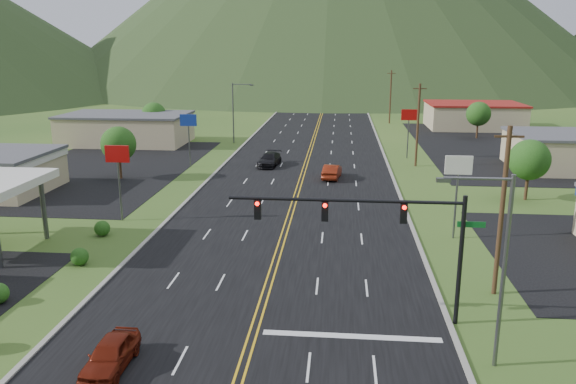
# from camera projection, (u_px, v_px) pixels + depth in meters

# --- Properties ---
(traffic_signal) EXTENTS (13.10, 0.43, 7.00)m
(traffic_signal) POSITION_uv_depth(u_px,v_px,m) (383.00, 225.00, 28.77)
(traffic_signal) COLOR black
(traffic_signal) RESTS_ON ground
(streetlight_east) EXTENTS (3.28, 0.25, 9.00)m
(streetlight_east) POSITION_uv_depth(u_px,v_px,m) (498.00, 260.00, 24.53)
(streetlight_east) COLOR #59595E
(streetlight_east) RESTS_ON ground
(streetlight_west) EXTENTS (3.28, 0.25, 9.00)m
(streetlight_west) POSITION_uv_depth(u_px,v_px,m) (235.00, 109.00, 84.43)
(streetlight_west) COLOR #59595E
(streetlight_west) RESTS_ON ground
(building_west_far) EXTENTS (18.40, 11.40, 4.50)m
(building_west_far) POSITION_uv_depth(u_px,v_px,m) (127.00, 128.00, 84.71)
(building_west_far) COLOR tan
(building_west_far) RESTS_ON ground
(building_east_mid) EXTENTS (14.40, 11.40, 4.30)m
(building_east_mid) POSITION_uv_depth(u_px,v_px,m) (574.00, 151.00, 66.77)
(building_east_mid) COLOR tan
(building_east_mid) RESTS_ON ground
(building_east_far) EXTENTS (16.40, 12.40, 4.50)m
(building_east_far) POSITION_uv_depth(u_px,v_px,m) (474.00, 115.00, 100.84)
(building_east_far) COLOR tan
(building_east_far) RESTS_ON ground
(pole_sign_west_a) EXTENTS (2.00, 0.18, 6.40)m
(pole_sign_west_a) POSITION_uv_depth(u_px,v_px,m) (118.00, 162.00, 46.12)
(pole_sign_west_a) COLOR #59595E
(pole_sign_west_a) RESTS_ON ground
(pole_sign_west_b) EXTENTS (2.00, 0.18, 6.40)m
(pole_sign_west_b) POSITION_uv_depth(u_px,v_px,m) (188.00, 126.00, 67.32)
(pole_sign_west_b) COLOR #59595E
(pole_sign_west_b) RESTS_ON ground
(pole_sign_east_a) EXTENTS (2.00, 0.18, 6.40)m
(pole_sign_east_a) POSITION_uv_depth(u_px,v_px,m) (458.00, 174.00, 41.74)
(pole_sign_east_a) COLOR #59595E
(pole_sign_east_a) RESTS_ON ground
(pole_sign_east_b) EXTENTS (2.00, 0.18, 6.40)m
(pole_sign_east_b) POSITION_uv_depth(u_px,v_px,m) (409.00, 120.00, 72.59)
(pole_sign_east_b) COLOR #59595E
(pole_sign_east_b) RESTS_ON ground
(tree_west_a) EXTENTS (3.84, 3.84, 5.82)m
(tree_west_a) POSITION_uv_depth(u_px,v_px,m) (118.00, 144.00, 61.41)
(tree_west_a) COLOR #382314
(tree_west_a) RESTS_ON ground
(tree_west_b) EXTENTS (3.84, 3.84, 5.82)m
(tree_west_b) POSITION_uv_depth(u_px,v_px,m) (154.00, 115.00, 87.88)
(tree_west_b) COLOR #382314
(tree_west_b) RESTS_ON ground
(tree_east_a) EXTENTS (3.84, 3.84, 5.82)m
(tree_east_a) POSITION_uv_depth(u_px,v_px,m) (529.00, 160.00, 52.79)
(tree_east_a) COLOR #382314
(tree_east_a) RESTS_ON ground
(tree_east_b) EXTENTS (3.84, 3.84, 5.82)m
(tree_east_b) POSITION_uv_depth(u_px,v_px,m) (479.00, 114.00, 89.05)
(tree_east_b) COLOR #382314
(tree_east_b) RESTS_ON ground
(utility_pole_a) EXTENTS (1.60, 0.28, 10.00)m
(utility_pole_a) POSITION_uv_depth(u_px,v_px,m) (502.00, 211.00, 32.04)
(utility_pole_a) COLOR #382314
(utility_pole_a) RESTS_ON ground
(utility_pole_b) EXTENTS (1.60, 0.28, 10.00)m
(utility_pole_b) POSITION_uv_depth(u_px,v_px,m) (418.00, 124.00, 67.70)
(utility_pole_b) COLOR #382314
(utility_pole_b) RESTS_ON ground
(utility_pole_c) EXTENTS (1.60, 0.28, 10.00)m
(utility_pole_c) POSITION_uv_depth(u_px,v_px,m) (390.00, 96.00, 106.26)
(utility_pole_c) COLOR #382314
(utility_pole_c) RESTS_ON ground
(utility_pole_d) EXTENTS (1.60, 0.28, 10.00)m
(utility_pole_d) POSITION_uv_depth(u_px,v_px,m) (378.00, 83.00, 144.81)
(utility_pole_d) COLOR #382314
(utility_pole_d) RESTS_ON ground
(car_red_near) EXTENTS (1.68, 4.14, 1.41)m
(car_red_near) POSITION_uv_depth(u_px,v_px,m) (111.00, 355.00, 25.33)
(car_red_near) COLOR #65190B
(car_red_near) RESTS_ON ground
(car_dark_mid) EXTENTS (2.78, 5.59, 1.56)m
(car_dark_mid) POSITION_uv_depth(u_px,v_px,m) (269.00, 160.00, 68.70)
(car_dark_mid) COLOR black
(car_dark_mid) RESTS_ON ground
(car_red_far) EXTENTS (2.22, 4.92, 1.57)m
(car_red_far) POSITION_uv_depth(u_px,v_px,m) (332.00, 172.00, 62.20)
(car_red_far) COLOR maroon
(car_red_far) RESTS_ON ground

